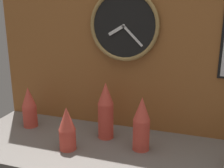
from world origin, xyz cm
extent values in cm
cube|color=slate|center=(0.00, 0.00, -2.00)|extent=(160.00, 56.00, 4.00)
cube|color=#A3602D|center=(0.00, 26.50, 52.50)|extent=(160.00, 3.00, 105.00)
cone|color=#DB4C3D|center=(-56.95, 8.84, 5.56)|extent=(7.97, 7.97, 11.11)
cone|color=#DB4C3D|center=(-56.95, 8.84, 7.18)|extent=(7.97, 7.97, 11.11)
cone|color=#DB4C3D|center=(-56.95, 8.84, 8.80)|extent=(7.97, 7.97, 11.11)
cone|color=#DB4C3D|center=(-56.95, 8.84, 10.42)|extent=(7.97, 7.97, 11.11)
cone|color=#DB4C3D|center=(-56.95, 8.84, 12.04)|extent=(7.97, 7.97, 11.11)
cone|color=#DB4C3D|center=(-56.95, 8.84, 13.66)|extent=(7.97, 7.97, 11.11)
cone|color=#DB4C3D|center=(-56.95, 8.84, 15.28)|extent=(7.97, 7.97, 11.11)
cone|color=#DB4C3D|center=(-56.95, 8.84, 16.90)|extent=(7.97, 7.97, 11.11)
cone|color=#DB4C3D|center=(-25.69, -7.50, 5.56)|extent=(7.97, 7.97, 11.11)
cone|color=#DB4C3D|center=(-25.69, -7.50, 7.18)|extent=(7.97, 7.97, 11.11)
cone|color=#DB4C3D|center=(-25.69, -7.50, 8.80)|extent=(7.97, 7.97, 11.11)
cone|color=#DB4C3D|center=(-25.69, -7.50, 10.42)|extent=(7.97, 7.97, 11.11)
cone|color=#DB4C3D|center=(-25.69, -7.50, 12.04)|extent=(7.97, 7.97, 11.11)
cone|color=#DB4C3D|center=(-25.69, -7.50, 13.66)|extent=(7.97, 7.97, 11.11)
cone|color=#DB4C3D|center=(-25.69, -7.50, 15.28)|extent=(7.97, 7.97, 11.11)
cone|color=#DB4C3D|center=(-12.75, 9.33, 5.56)|extent=(7.97, 7.97, 11.11)
cone|color=#DB4C3D|center=(-12.75, 9.33, 7.18)|extent=(7.97, 7.97, 11.11)
cone|color=#DB4C3D|center=(-12.75, 9.33, 8.80)|extent=(7.97, 7.97, 11.11)
cone|color=#DB4C3D|center=(-12.75, 9.33, 10.42)|extent=(7.97, 7.97, 11.11)
cone|color=#DB4C3D|center=(-12.75, 9.33, 12.04)|extent=(7.97, 7.97, 11.11)
cone|color=#DB4C3D|center=(-12.75, 9.33, 13.66)|extent=(7.97, 7.97, 11.11)
cone|color=#DB4C3D|center=(-12.75, 9.33, 15.28)|extent=(7.97, 7.97, 11.11)
cone|color=#DB4C3D|center=(-12.75, 9.33, 16.90)|extent=(7.97, 7.97, 11.11)
cone|color=#DB4C3D|center=(-12.75, 9.33, 18.52)|extent=(7.97, 7.97, 11.11)
cone|color=#DB4C3D|center=(-12.75, 9.33, 20.14)|extent=(7.97, 7.97, 11.11)
cone|color=#DB4C3D|center=(-12.75, 9.33, 21.75)|extent=(7.97, 7.97, 11.11)
cone|color=#DB4C3D|center=(-12.75, 9.33, 23.37)|extent=(7.97, 7.97, 11.11)
cone|color=#DB4C3D|center=(6.84, 3.06, 5.56)|extent=(7.97, 7.97, 11.11)
cone|color=#DB4C3D|center=(6.84, 3.06, 7.18)|extent=(7.97, 7.97, 11.11)
cone|color=#DB4C3D|center=(6.84, 3.06, 8.80)|extent=(7.97, 7.97, 11.11)
cone|color=#DB4C3D|center=(6.84, 3.06, 10.42)|extent=(7.97, 7.97, 11.11)
cone|color=#DB4C3D|center=(6.84, 3.06, 12.04)|extent=(7.97, 7.97, 11.11)
cone|color=#DB4C3D|center=(6.84, 3.06, 13.66)|extent=(7.97, 7.97, 11.11)
cone|color=#DB4C3D|center=(6.84, 3.06, 15.28)|extent=(7.97, 7.97, 11.11)
cone|color=#DB4C3D|center=(6.84, 3.06, 16.90)|extent=(7.97, 7.97, 11.11)
cone|color=#DB4C3D|center=(6.84, 3.06, 18.52)|extent=(7.97, 7.97, 11.11)
cone|color=#DB4C3D|center=(6.84, 3.06, 20.14)|extent=(7.97, 7.97, 11.11)
cylinder|color=black|center=(-7.87, 23.90, 54.98)|extent=(35.10, 1.80, 35.10)
torus|color=#AD894C|center=(-7.87, 23.09, 54.98)|extent=(35.68, 1.98, 35.68)
cube|color=white|center=(-11.64, 22.60, 52.74)|extent=(8.35, 0.60, 5.84)
cube|color=white|center=(-2.99, 22.60, 50.18)|extent=(10.54, 0.60, 10.38)
cylinder|color=white|center=(-7.87, 22.60, 54.98)|extent=(1.76, 0.60, 1.76)
camera|label=1|loc=(31.06, -112.99, 66.49)|focal=45.00mm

